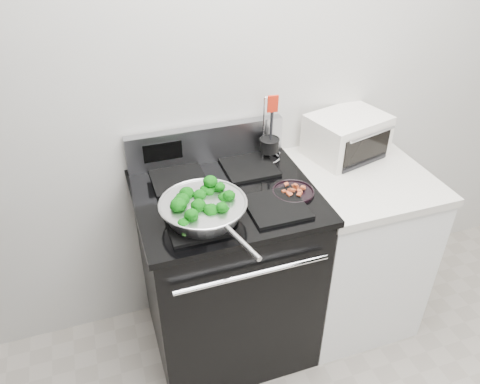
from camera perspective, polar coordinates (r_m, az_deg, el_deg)
name	(u,v)px	position (r m, az deg, el deg)	size (l,w,h in m)	color
back_wall	(264,71)	(2.23, 2.96, 14.49)	(4.00, 0.02, 2.70)	beige
gas_range	(227,270)	(2.34, -1.61, -9.54)	(0.79, 0.69, 1.13)	black
counter	(349,246)	(2.58, 13.20, -6.40)	(0.62, 0.68, 0.92)	white
skillet	(204,209)	(1.86, -4.46, -2.08)	(0.35, 0.55, 0.08)	silver
broccoli_pile	(203,205)	(1.85, -4.53, -1.55)	(0.28, 0.28, 0.10)	black
bacon_plate	(293,190)	(2.05, 6.51, 0.26)	(0.18, 0.18, 0.04)	black
utensil_holder	(269,148)	(2.27, 3.58, 5.36)	(0.11, 0.11, 0.34)	silver
toaster_oven	(347,136)	(2.41, 12.87, 6.73)	(0.42, 0.36, 0.21)	silver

